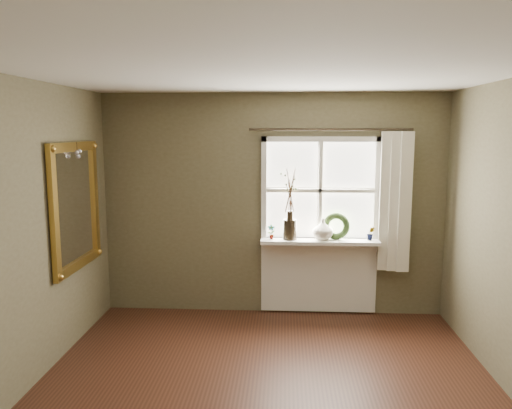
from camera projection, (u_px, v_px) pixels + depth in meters
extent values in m
plane|color=silver|center=(265.00, 68.00, 3.44)|extent=(4.50, 4.50, 0.00)
cube|color=brown|center=(273.00, 204.00, 5.91)|extent=(4.00, 0.10, 2.60)
cube|color=white|center=(319.00, 240.00, 5.86)|extent=(1.36, 0.06, 0.06)
cube|color=white|center=(321.00, 139.00, 5.68)|extent=(1.36, 0.06, 0.06)
cube|color=white|center=(264.00, 190.00, 5.81)|extent=(0.06, 0.06, 1.24)
cube|color=white|center=(377.00, 191.00, 5.73)|extent=(0.06, 0.06, 1.24)
cube|color=white|center=(320.00, 190.00, 5.77)|extent=(1.24, 0.05, 0.04)
cube|color=white|center=(320.00, 190.00, 5.77)|extent=(0.04, 0.05, 1.12)
cube|color=white|center=(292.00, 165.00, 5.77)|extent=(0.59, 0.01, 0.53)
cube|color=white|center=(349.00, 165.00, 5.73)|extent=(0.59, 0.01, 0.53)
cube|color=white|center=(292.00, 215.00, 5.86)|extent=(0.59, 0.01, 0.53)
cube|color=white|center=(347.00, 215.00, 5.82)|extent=(0.59, 0.01, 0.53)
cube|color=white|center=(320.00, 241.00, 5.76)|extent=(1.36, 0.26, 0.04)
cube|color=white|center=(318.00, 275.00, 5.93)|extent=(1.36, 0.04, 0.88)
cylinder|color=black|center=(290.00, 229.00, 5.76)|extent=(0.17, 0.17, 0.23)
imported|color=beige|center=(323.00, 229.00, 5.73)|extent=(0.28, 0.28, 0.25)
torus|color=#2B401C|center=(336.00, 229.00, 5.77)|extent=(0.33, 0.19, 0.32)
imported|color=#2B401C|center=(271.00, 232.00, 5.77)|extent=(0.10, 0.07, 0.17)
imported|color=#2B401C|center=(371.00, 233.00, 5.71)|extent=(0.09, 0.08, 0.16)
cube|color=silver|center=(395.00, 202.00, 5.65)|extent=(0.36, 0.12, 1.59)
cylinder|color=black|center=(330.00, 129.00, 5.61)|extent=(1.84, 0.03, 0.03)
cube|color=white|center=(75.00, 206.00, 5.03)|extent=(0.02, 0.89, 1.10)
cube|color=#A67C31|center=(73.00, 147.00, 4.94)|extent=(0.05, 1.08, 0.09)
cube|color=#A67C31|center=(79.00, 263.00, 5.12)|extent=(0.05, 1.08, 0.09)
cube|color=#A67C31|center=(54.00, 214.00, 4.54)|extent=(0.05, 0.09, 1.10)
cube|color=#A67C31|center=(95.00, 199.00, 5.51)|extent=(0.05, 0.09, 1.10)
sphere|color=silver|center=(77.00, 152.00, 4.91)|extent=(0.04, 0.04, 0.04)
sphere|color=silver|center=(78.00, 156.00, 4.95)|extent=(0.04, 0.04, 0.04)
sphere|color=silver|center=(79.00, 151.00, 4.97)|extent=(0.04, 0.04, 0.04)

